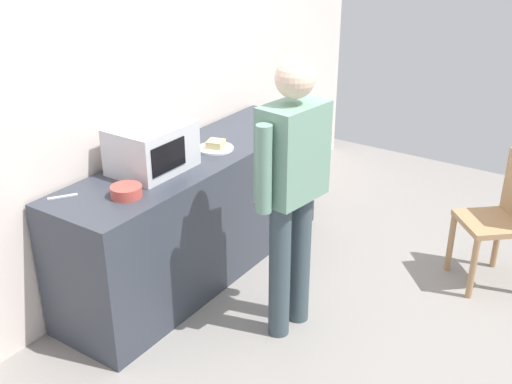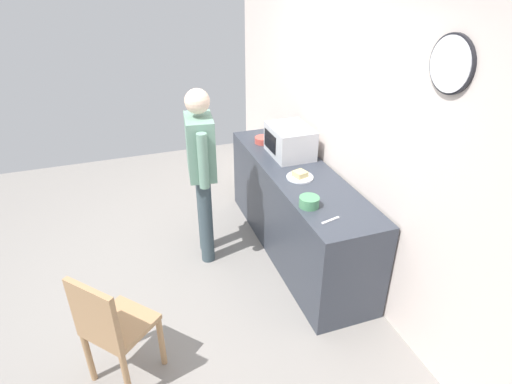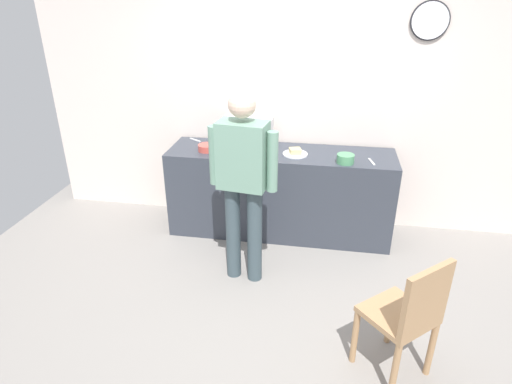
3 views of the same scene
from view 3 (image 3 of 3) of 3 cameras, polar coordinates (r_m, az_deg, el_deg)
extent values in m
plane|color=gray|center=(3.82, 1.55, -14.18)|extent=(6.00, 6.00, 0.00)
cube|color=silver|center=(4.67, 4.60, 11.29)|extent=(5.40, 0.10, 2.60)
cylinder|color=white|center=(4.54, 21.84, 20.12)|extent=(0.33, 0.03, 0.33)
cylinder|color=black|center=(4.55, 21.84, 20.13)|extent=(0.35, 0.02, 0.35)
cube|color=#333842|center=(4.61, 3.15, -0.06)|extent=(2.30, 0.62, 0.91)
cube|color=silver|center=(4.49, -1.19, 7.58)|extent=(0.50, 0.38, 0.30)
cube|color=black|center=(4.32, -2.46, 6.84)|extent=(0.30, 0.01, 0.18)
cylinder|color=white|center=(4.36, 5.15, 4.97)|extent=(0.25, 0.25, 0.01)
cube|color=#CCB87A|center=(4.35, 5.17, 5.37)|extent=(0.14, 0.14, 0.05)
cylinder|color=#C64C42|center=(4.48, -6.43, 5.79)|extent=(0.18, 0.18, 0.06)
cylinder|color=#4C8E60|center=(4.21, 11.63, 4.29)|extent=(0.17, 0.17, 0.09)
cube|color=silver|center=(4.31, 14.90, 3.86)|extent=(0.06, 0.17, 0.01)
cube|color=silver|center=(4.82, -7.96, 6.77)|extent=(0.15, 0.11, 0.01)
cylinder|color=#384850|center=(3.83, -0.18, -5.67)|extent=(0.13, 0.13, 0.91)
cylinder|color=#384850|center=(3.89, -3.01, -5.21)|extent=(0.13, 0.13, 0.91)
cube|color=gray|center=(3.54, -1.75, 4.81)|extent=(0.43, 0.29, 0.56)
cylinder|color=gray|center=(3.48, 2.16, 3.95)|extent=(0.09, 0.09, 0.50)
cylinder|color=gray|center=(3.64, -5.49, 4.79)|extent=(0.09, 0.09, 0.50)
sphere|color=beige|center=(3.42, -1.84, 11.42)|extent=(0.22, 0.22, 0.22)
cylinder|color=#A87F56|center=(3.47, 17.21, -15.45)|extent=(0.04, 0.04, 0.45)
cylinder|color=#A87F56|center=(3.26, 12.83, -17.97)|extent=(0.04, 0.04, 0.45)
cylinder|color=#A87F56|center=(3.33, 21.97, -18.49)|extent=(0.04, 0.04, 0.45)
cylinder|color=#A87F56|center=(3.11, 17.70, -21.45)|extent=(0.04, 0.04, 0.45)
cube|color=#A87F56|center=(3.13, 18.03, -15.01)|extent=(0.56, 0.56, 0.04)
cube|color=#A87F56|center=(2.90, 21.41, -13.03)|extent=(0.32, 0.30, 0.45)
camera|label=1|loc=(3.85, -58.78, 14.38)|focal=43.94mm
camera|label=2|loc=(3.85, 62.08, 16.91)|focal=30.03mm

